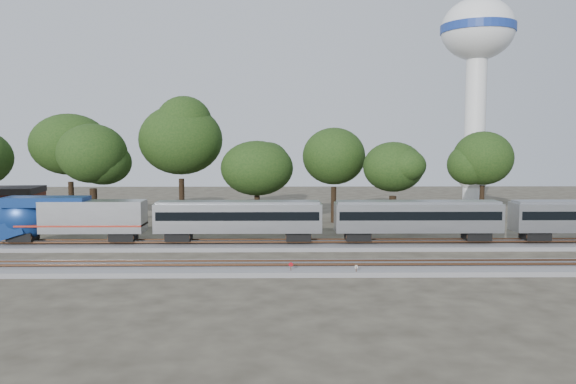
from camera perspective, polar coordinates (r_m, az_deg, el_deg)
ground at (r=49.61m, az=-3.48°, el=-6.92°), size 160.00×160.00×0.00m
track_far at (r=55.45m, az=-3.19°, el=-5.42°), size 160.00×5.00×0.73m
track_near at (r=45.67m, az=-3.73°, el=-7.72°), size 160.00×5.00×0.73m
train at (r=56.59m, az=13.14°, el=-2.42°), size 84.53×2.91×4.29m
switch_stand_red at (r=43.88m, az=0.29°, el=-7.64°), size 0.33×0.06×1.03m
switch_stand_white at (r=43.79m, az=6.94°, el=-7.80°), size 0.28×0.14×0.92m
switch_lever at (r=43.87m, az=3.84°, el=-8.34°), size 0.53×0.35×0.30m
water_tower at (r=105.05m, az=18.66°, el=13.39°), size 12.62×12.62×34.93m
brick_building at (r=83.05m, az=-26.90°, el=-1.05°), size 9.63×7.21×4.36m
tree_1 at (r=74.26m, az=-21.31°, el=4.52°), size 10.17×10.17×14.33m
tree_2 at (r=69.85m, az=-19.28°, el=3.69°), size 9.10×9.10×12.82m
tree_3 at (r=71.60m, az=-10.84°, el=5.22°), size 10.74×10.74×15.15m
tree_4 at (r=67.27m, az=-3.18°, el=2.41°), size 7.29×7.29×10.28m
tree_5 at (r=71.71m, az=4.69°, el=3.63°), size 8.63×8.63×12.16m
tree_6 at (r=66.73m, az=10.65°, el=2.50°), size 7.52×7.52×10.60m
tree_7 at (r=80.90m, az=19.21°, el=3.25°), size 8.22×8.22×11.59m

